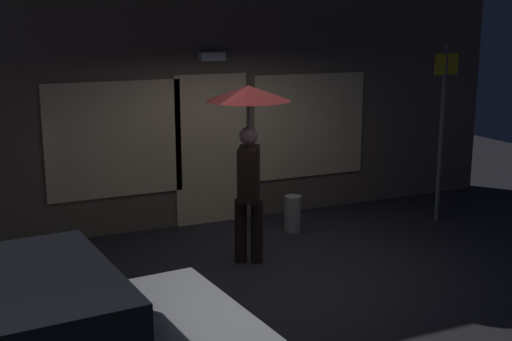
% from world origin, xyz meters
% --- Properties ---
extents(ground_plane, '(18.00, 18.00, 0.00)m').
position_xyz_m(ground_plane, '(0.00, 0.00, 0.00)').
color(ground_plane, '#26262B').
extents(building_facade, '(9.93, 0.48, 3.76)m').
position_xyz_m(building_facade, '(0.00, 2.34, 1.86)').
color(building_facade, brown).
rests_on(building_facade, ground).
extents(person_with_umbrella, '(1.01, 1.01, 2.20)m').
position_xyz_m(person_with_umbrella, '(-0.20, 0.40, 1.65)').
color(person_with_umbrella, black).
rests_on(person_with_umbrella, ground).
extents(street_sign_post, '(0.40, 0.07, 2.58)m').
position_xyz_m(street_sign_post, '(3.09, 0.84, 1.46)').
color(street_sign_post, '#595B60').
rests_on(street_sign_post, ground).
extents(sidewalk_bollard, '(0.24, 0.24, 0.52)m').
position_xyz_m(sidewalk_bollard, '(0.88, 1.28, 0.26)').
color(sidewalk_bollard, '#9E998E').
rests_on(sidewalk_bollard, ground).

